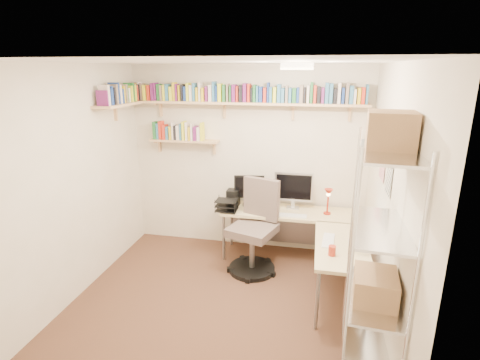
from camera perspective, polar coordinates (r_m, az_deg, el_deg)
name	(u,v)px	position (r m, az deg, el deg)	size (l,w,h in m)	color
ground	(221,304)	(4.27, -2.96, -18.31)	(3.20, 3.20, 0.00)	#4F2C21
room_shell	(219,165)	(3.61, -3.25, 2.29)	(3.24, 3.04, 2.52)	beige
wall_shelves	(213,103)	(4.88, -4.16, 11.68)	(3.12, 1.09, 0.80)	#DCAE7C
corner_desk	(291,218)	(4.70, 7.85, -5.81)	(1.82, 1.70, 1.16)	beige
office_chair	(255,233)	(4.68, 2.27, -8.14)	(0.64, 0.65, 1.15)	black
wire_rack	(381,228)	(3.00, 20.68, -6.92)	(0.49, 0.89, 2.15)	silver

